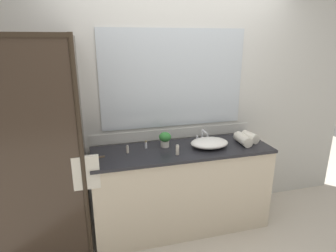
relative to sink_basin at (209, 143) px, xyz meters
name	(u,v)px	position (x,y,z in m)	size (l,w,h in m)	color
ground_plane	(181,225)	(-0.28, 0.02, -0.94)	(8.00, 8.00, 0.00)	beige
wall_back_with_mirror	(173,102)	(-0.28, 0.37, 0.36)	(4.40, 0.06, 2.60)	silver
vanity_cabinet	(181,188)	(-0.28, 0.03, -0.49)	(1.80, 0.58, 0.90)	beige
shower_enclosure	(41,158)	(-1.56, -0.16, 0.08)	(1.20, 0.59, 2.00)	#2D2319
sink_basin	(209,143)	(0.00, 0.00, 0.00)	(0.39, 0.29, 0.09)	white
faucet	(203,137)	(0.00, 0.18, 0.00)	(0.17, 0.13, 0.13)	silver
potted_plant	(165,139)	(-0.43, 0.12, 0.04)	(0.12, 0.12, 0.15)	beige
amenity_bottle_shampoo	(146,145)	(-0.63, 0.13, -0.01)	(0.02, 0.02, 0.08)	silver
amenity_bottle_lotion	(177,150)	(-0.37, -0.11, 0.00)	(0.03, 0.03, 0.10)	silver
amenity_bottle_conditioner	(128,149)	(-0.82, 0.06, -0.01)	(0.02, 0.02, 0.08)	silver
rolled_towel_near_edge	(250,137)	(0.48, 0.03, 0.01)	(0.10, 0.10, 0.19)	silver
rolled_towel_middle	(243,139)	(0.37, -0.01, 0.01)	(0.10, 0.10, 0.24)	silver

